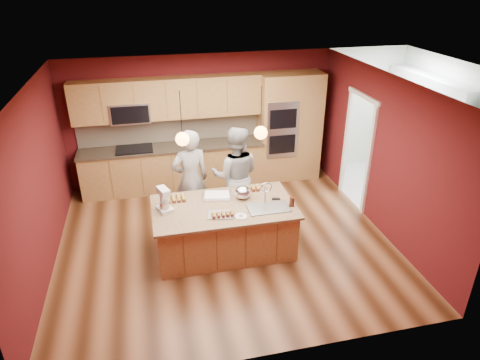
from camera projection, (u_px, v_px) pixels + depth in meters
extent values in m
plane|color=#3F2110|center=(225.00, 240.00, 7.33)|extent=(5.50, 5.50, 0.00)
plane|color=white|center=(222.00, 84.00, 6.13)|extent=(5.50, 5.50, 0.00)
plane|color=#4C1013|center=(201.00, 120.00, 8.92)|extent=(5.50, 0.00, 5.50)
plane|color=#4C1013|center=(268.00, 265.00, 4.55)|extent=(5.50, 0.00, 5.50)
plane|color=#4C1013|center=(37.00, 187.00, 6.18)|extent=(0.00, 5.00, 5.00)
plane|color=#4C1013|center=(382.00, 154.00, 7.28)|extent=(0.00, 5.00, 5.00)
cube|color=olive|center=(174.00, 168.00, 8.93)|extent=(3.70, 0.60, 0.90)
cube|color=black|center=(172.00, 147.00, 8.71)|extent=(3.74, 0.64, 0.04)
cube|color=beige|center=(170.00, 128.00, 8.83)|extent=(3.70, 0.03, 0.56)
cube|color=olive|center=(168.00, 98.00, 8.39)|extent=(3.70, 0.36, 0.80)
cube|color=black|center=(134.00, 149.00, 8.54)|extent=(0.72, 0.52, 0.03)
cube|color=#A5A7AB|center=(130.00, 112.00, 8.32)|extent=(0.76, 0.40, 0.40)
cube|color=olive|center=(278.00, 128.00, 9.06)|extent=(0.80, 0.60, 2.30)
cube|color=#A5A7AB|center=(282.00, 130.00, 8.78)|extent=(0.66, 0.04, 1.20)
cube|color=olive|center=(307.00, 126.00, 9.19)|extent=(0.50, 0.60, 2.30)
plane|color=beige|center=(382.00, 187.00, 9.11)|extent=(2.60, 2.60, 0.00)
plane|color=silver|center=(432.00, 124.00, 8.69)|extent=(0.00, 2.70, 2.70)
cube|color=silver|center=(429.00, 95.00, 8.39)|extent=(0.35, 2.40, 0.75)
cylinder|color=black|center=(181.00, 115.00, 5.95)|extent=(0.01, 0.01, 0.70)
sphere|color=#FF9A3A|center=(182.00, 139.00, 6.10)|extent=(0.20, 0.20, 0.20)
cylinder|color=black|center=(261.00, 110.00, 6.18)|extent=(0.01, 0.01, 0.70)
sphere|color=#FF9A3A|center=(261.00, 133.00, 6.33)|extent=(0.20, 0.20, 0.20)
cube|color=olive|center=(224.00, 229.00, 6.93)|extent=(2.14, 1.16, 0.79)
cube|color=tan|center=(224.00, 207.00, 6.75)|extent=(2.24, 1.26, 0.04)
cube|color=#A5A7AB|center=(268.00, 212.00, 6.71)|extent=(0.64, 0.37, 0.18)
imported|color=black|center=(191.00, 180.00, 7.39)|extent=(0.73, 0.55, 1.81)
imported|color=slate|center=(235.00, 176.00, 7.55)|extent=(1.01, 0.87, 1.80)
cube|color=silver|center=(165.00, 209.00, 6.59)|extent=(0.27, 0.31, 0.06)
cube|color=silver|center=(164.00, 197.00, 6.62)|extent=(0.12, 0.11, 0.26)
cube|color=silver|center=(163.00, 191.00, 6.48)|extent=(0.21, 0.29, 0.10)
cylinder|color=silver|center=(165.00, 206.00, 6.53)|extent=(0.15, 0.15, 0.14)
cube|color=white|center=(217.00, 196.00, 7.00)|extent=(0.51, 0.42, 0.03)
cube|color=white|center=(217.00, 195.00, 6.99)|extent=(0.44, 0.35, 0.02)
cube|color=#A5A7AB|center=(221.00, 215.00, 6.48)|extent=(0.44, 0.36, 0.02)
ellipsoid|color=silver|center=(243.00, 192.00, 6.92)|extent=(0.27, 0.27, 0.22)
cylinder|color=silver|center=(241.00, 216.00, 6.44)|extent=(0.19, 0.19, 0.01)
cylinder|color=#3A1A0E|center=(292.00, 202.00, 6.70)|extent=(0.08, 0.08, 0.15)
cube|color=black|center=(276.00, 199.00, 6.93)|extent=(0.15, 0.10, 0.01)
cube|color=silver|center=(420.00, 170.00, 8.67)|extent=(0.75, 0.77, 1.05)
cube|color=silver|center=(400.00, 159.00, 9.25)|extent=(0.69, 0.70, 0.99)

